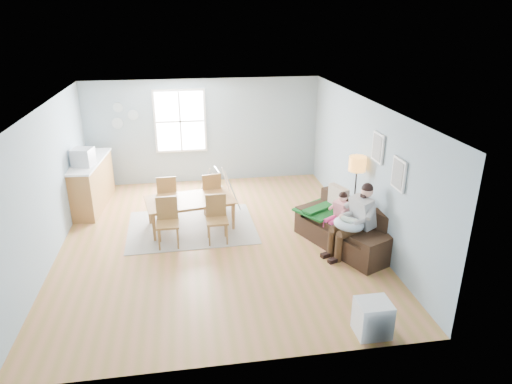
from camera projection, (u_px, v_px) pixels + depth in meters
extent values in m
cube|color=#A47B3A|center=(216.00, 241.00, 9.15)|extent=(8.40, 9.40, 0.08)
cube|color=silver|center=(211.00, 88.00, 8.03)|extent=(8.40, 9.40, 0.60)
cube|color=#869BAF|center=(202.00, 121.00, 12.91)|extent=(8.40, 0.08, 3.90)
cube|color=#869BAF|center=(249.00, 338.00, 4.36)|extent=(8.40, 0.08, 3.90)
cube|color=#869BAF|center=(419.00, 165.00, 9.25)|extent=(0.08, 9.40, 3.90)
cube|color=white|center=(180.00, 121.00, 11.62)|extent=(1.32, 0.06, 1.62)
cube|color=white|center=(180.00, 121.00, 11.60)|extent=(1.20, 0.02, 1.50)
cube|color=white|center=(180.00, 121.00, 11.59)|extent=(1.20, 0.03, 0.04)
cube|color=white|center=(180.00, 121.00, 11.59)|extent=(0.04, 0.03, 1.50)
cube|color=white|center=(399.00, 174.00, 7.55)|extent=(0.04, 0.44, 0.54)
cube|color=slate|center=(397.00, 174.00, 7.54)|extent=(0.01, 0.36, 0.46)
cube|color=white|center=(378.00, 148.00, 8.30)|extent=(0.04, 0.44, 0.54)
cube|color=slate|center=(377.00, 148.00, 8.30)|extent=(0.01, 0.36, 0.46)
cylinder|color=#A1BBC2|center=(118.00, 107.00, 11.26)|extent=(0.24, 0.02, 0.24)
cylinder|color=#A1BBC2|center=(133.00, 115.00, 11.38)|extent=(0.26, 0.02, 0.26)
cylinder|color=#A1BBC2|center=(118.00, 123.00, 11.40)|extent=(0.28, 0.02, 0.28)
cube|color=black|center=(345.00, 236.00, 8.82)|extent=(1.65, 2.23, 0.41)
cube|color=black|center=(359.00, 213.00, 8.84)|extent=(1.02, 1.95, 0.42)
cube|color=black|center=(383.00, 242.00, 7.99)|extent=(0.88, 0.54, 0.16)
cube|color=black|center=(315.00, 207.00, 9.44)|extent=(0.88, 0.54, 0.16)
cube|color=#166225|center=(322.00, 209.00, 9.22)|extent=(1.21, 1.15, 0.04)
cube|color=tan|center=(338.00, 198.00, 9.17)|extent=(0.30, 0.52, 0.50)
cube|color=#959598|center=(363.00, 212.00, 8.40)|extent=(0.48, 0.54, 0.61)
sphere|color=#EBA790|center=(367.00, 191.00, 8.28)|extent=(0.22, 0.22, 0.22)
sphere|color=black|center=(367.00, 189.00, 8.26)|extent=(0.21, 0.21, 0.21)
cylinder|color=#311E11|center=(350.00, 233.00, 8.26)|extent=(0.50, 0.31, 0.16)
cylinder|color=#311E11|center=(342.00, 228.00, 8.44)|extent=(0.50, 0.31, 0.16)
cylinder|color=#311E11|center=(339.00, 249.00, 8.26)|extent=(0.13, 0.13, 0.51)
cylinder|color=#311E11|center=(331.00, 244.00, 8.44)|extent=(0.13, 0.13, 0.51)
cube|color=black|center=(334.00, 260.00, 8.30)|extent=(0.26, 0.18, 0.08)
cube|color=black|center=(327.00, 255.00, 8.49)|extent=(0.26, 0.18, 0.08)
torus|color=silver|center=(349.00, 224.00, 8.31)|extent=(0.74, 0.73, 0.23)
cylinder|color=silver|center=(349.00, 221.00, 8.29)|extent=(0.29, 0.29, 0.12)
sphere|color=#EBA790|center=(342.00, 217.00, 8.38)|extent=(0.10, 0.10, 0.10)
cube|color=white|center=(341.00, 209.00, 8.83)|extent=(0.33, 0.34, 0.36)
sphere|color=#EBA790|center=(343.00, 197.00, 8.75)|extent=(0.17, 0.17, 0.17)
sphere|color=black|center=(343.00, 196.00, 8.74)|extent=(0.16, 0.16, 0.16)
cylinder|color=#E3377E|center=(335.00, 221.00, 8.69)|extent=(0.30, 0.23, 0.09)
cylinder|color=#E3377E|center=(330.00, 219.00, 8.79)|extent=(0.30, 0.23, 0.09)
cylinder|color=#E3377E|center=(330.00, 232.00, 8.67)|extent=(0.08, 0.08, 0.30)
cylinder|color=#E3377E|center=(324.00, 229.00, 8.77)|extent=(0.08, 0.08, 0.30)
cylinder|color=black|center=(352.00, 231.00, 9.44)|extent=(0.29, 0.29, 0.03)
cylinder|color=black|center=(354.00, 200.00, 9.18)|extent=(0.03, 0.03, 1.44)
cylinder|color=#FF9935|center=(357.00, 164.00, 8.90)|extent=(0.33, 0.33, 0.29)
cube|color=white|center=(373.00, 318.00, 6.39)|extent=(0.47, 0.42, 0.52)
cube|color=black|center=(359.00, 319.00, 6.36)|extent=(0.03, 0.35, 0.42)
cube|color=#A19E93|center=(192.00, 227.00, 9.65)|extent=(2.69, 2.07, 0.01)
imported|color=brown|center=(191.00, 214.00, 9.54)|extent=(1.94, 1.28, 0.63)
cube|color=olive|center=(168.00, 224.00, 8.73)|extent=(0.44, 0.44, 0.04)
cube|color=olive|center=(167.00, 208.00, 8.81)|extent=(0.41, 0.04, 0.47)
cylinder|color=olive|center=(159.00, 240.00, 8.63)|extent=(0.04, 0.04, 0.46)
cylinder|color=olive|center=(178.00, 239.00, 8.68)|extent=(0.04, 0.04, 0.46)
cylinder|color=olive|center=(160.00, 232.00, 8.95)|extent=(0.04, 0.04, 0.46)
cylinder|color=olive|center=(178.00, 230.00, 9.00)|extent=(0.04, 0.04, 0.46)
cube|color=olive|center=(217.00, 221.00, 8.89)|extent=(0.43, 0.43, 0.04)
cube|color=olive|center=(216.00, 205.00, 8.98)|extent=(0.40, 0.04, 0.46)
cylinder|color=olive|center=(209.00, 236.00, 8.79)|extent=(0.04, 0.04, 0.45)
cylinder|color=olive|center=(227.00, 235.00, 8.85)|extent=(0.04, 0.04, 0.45)
cylinder|color=olive|center=(208.00, 228.00, 9.11)|extent=(0.04, 0.04, 0.45)
cylinder|color=olive|center=(225.00, 227.00, 9.16)|extent=(0.04, 0.04, 0.45)
cube|color=olive|center=(167.00, 195.00, 10.08)|extent=(0.46, 0.46, 0.04)
cube|color=olive|center=(167.00, 188.00, 9.80)|extent=(0.42, 0.06, 0.48)
cylinder|color=olive|center=(176.00, 201.00, 10.36)|extent=(0.04, 0.04, 0.47)
cylinder|color=olive|center=(160.00, 203.00, 10.29)|extent=(0.04, 0.04, 0.47)
cylinder|color=olive|center=(176.00, 208.00, 10.03)|extent=(0.04, 0.04, 0.47)
cylinder|color=olive|center=(160.00, 209.00, 9.97)|extent=(0.04, 0.04, 0.47)
cube|color=olive|center=(210.00, 193.00, 10.24)|extent=(0.50, 0.50, 0.04)
cube|color=olive|center=(212.00, 185.00, 9.97)|extent=(0.42, 0.10, 0.48)
cylinder|color=olive|center=(217.00, 198.00, 10.53)|extent=(0.04, 0.04, 0.47)
cylinder|color=olive|center=(201.00, 200.00, 10.43)|extent=(0.04, 0.04, 0.47)
cylinder|color=olive|center=(220.00, 204.00, 10.22)|extent=(0.04, 0.04, 0.47)
cylinder|color=olive|center=(205.00, 206.00, 10.12)|extent=(0.04, 0.04, 0.47)
cube|color=brown|center=(91.00, 184.00, 10.52)|extent=(0.72, 2.00, 1.09)
cube|color=white|center=(88.00, 161.00, 10.31)|extent=(0.77, 2.05, 0.04)
cube|color=#B5B6BB|center=(83.00, 157.00, 9.88)|extent=(0.49, 0.47, 0.39)
cube|color=black|center=(74.00, 157.00, 9.89)|extent=(0.09, 0.32, 0.27)
cylinder|color=#B5B6BB|center=(217.00, 170.00, 10.42)|extent=(0.11, 0.50, 0.04)
ellipsoid|color=silver|center=(218.00, 190.00, 10.61)|extent=(0.36, 0.36, 0.22)
cylinder|color=#B5B6BB|center=(217.00, 180.00, 10.52)|extent=(0.01, 0.01, 0.40)
cylinder|color=#B5B6BB|center=(208.00, 193.00, 10.25)|extent=(0.27, 0.36, 0.89)
cylinder|color=#B5B6BB|center=(232.00, 190.00, 10.41)|extent=(0.35, 0.29, 0.89)
cylinder|color=#B5B6BB|center=(203.00, 184.00, 10.76)|extent=(0.35, 0.29, 0.89)
cylinder|color=#B5B6BB|center=(227.00, 182.00, 10.91)|extent=(0.27, 0.36, 0.89)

